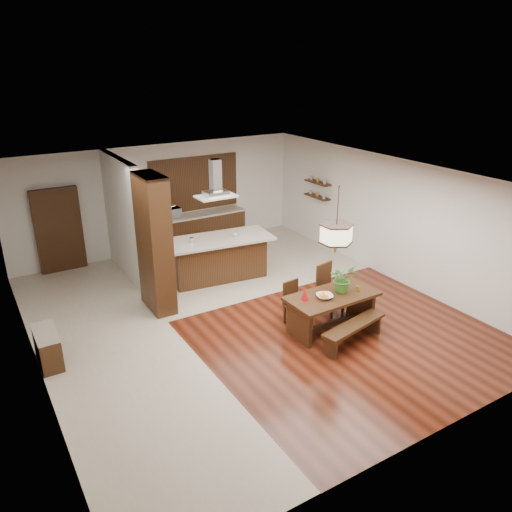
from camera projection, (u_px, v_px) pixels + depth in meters
room_shell at (243, 220)px, 9.68m from camera, size 9.00×9.04×2.92m
tile_hallway at (114, 351)px, 9.11m from camera, size 2.50×9.00×0.01m
tile_kitchen at (237, 263)px, 13.03m from camera, size 5.50×4.00×0.01m
soffit_band at (242, 178)px, 9.37m from camera, size 8.00×9.00×0.02m
partition_pier at (155, 244)px, 10.18m from camera, size 0.45×1.00×2.90m
partition_stub at (123, 218)px, 11.85m from camera, size 0.18×2.40×2.90m
hallway_console at (48, 348)px, 8.65m from camera, size 0.37×0.88×0.63m
hallway_doorway at (59, 230)px, 12.24m from camera, size 1.10×0.20×2.10m
rear_counter at (200, 230)px, 14.08m from camera, size 2.60×0.62×0.95m
kitchen_window at (194, 183)px, 13.81m from camera, size 2.60×0.08×1.50m
shelf_lower at (317, 197)px, 13.85m from camera, size 0.26×0.90×0.04m
shelf_upper at (318, 182)px, 13.70m from camera, size 0.26×0.90×0.04m
dining_table at (332, 304)px, 9.68m from camera, size 1.81×0.93×0.75m
dining_bench at (353, 334)px, 9.29m from camera, size 1.53×0.61×0.42m
dining_chair_left at (296, 304)px, 9.93m from camera, size 0.44×0.44×0.88m
dining_chair_right at (331, 289)px, 10.34m from camera, size 0.55×0.55×1.05m
pendant_lantern at (337, 221)px, 9.05m from camera, size 0.64×0.64×1.31m
foliage_plant at (342, 279)px, 9.64m from camera, size 0.57×0.52×0.55m
fruit_bowl at (325, 296)px, 9.45m from camera, size 0.40×0.40×0.08m
napkin_cone at (305, 294)px, 9.36m from camera, size 0.18×0.18×0.23m
gold_ornament at (358, 289)px, 9.75m from camera, size 0.09×0.09×0.10m
kitchen_island at (218, 258)px, 11.94m from camera, size 2.65×1.39×1.05m
range_hood at (216, 178)px, 11.23m from camera, size 0.90×0.55×0.87m
island_cup at (235, 234)px, 11.82m from camera, size 0.13×0.13×0.09m
microwave at (171, 213)px, 13.48m from camera, size 0.50×0.34×0.27m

